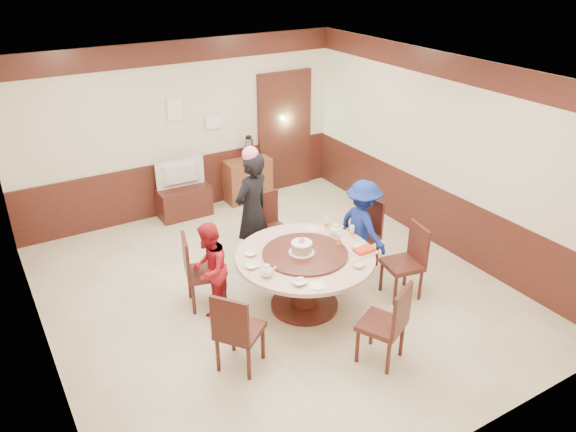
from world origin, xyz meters
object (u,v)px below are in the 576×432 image
person_red (209,269)px  thermos (249,149)px  person_blue (363,227)px  television (182,175)px  birthday_cake (302,247)px  banquet_table (305,270)px  shrimp_platter (364,251)px  side_cabinet (248,180)px  person_standing (252,211)px  tv_stand (184,202)px

person_red → thermos: bearing=-178.3°
person_blue → television: size_ratio=1.64×
birthday_cake → banquet_table: bearing=-29.2°
person_blue → shrimp_platter: 0.88m
television → person_red: bearing=77.3°
birthday_cake → side_cabinet: size_ratio=0.39×
banquet_table → shrimp_platter: bearing=-27.4°
banquet_table → side_cabinet: 3.39m
person_blue → shrimp_platter: size_ratio=4.41×
person_red → shrimp_platter: 1.88m
person_standing → banquet_table: bearing=71.6°
shrimp_platter → tv_stand: bearing=104.8°
person_red → television: person_red is taller
birthday_cake → thermos: 3.39m
banquet_table → birthday_cake: size_ratio=5.41×
thermos → side_cabinet: bearing=180.0°
birthday_cake → side_cabinet: bearing=74.0°
person_standing → television: bearing=-105.0°
side_cabinet → television: bearing=-178.6°
television → side_cabinet: (1.20, 0.03, -0.36)m
person_standing → shrimp_platter: size_ratio=5.59×
banquet_table → thermos: thermos is taller
tv_stand → television: bearing=180.0°
person_standing → person_blue: bearing=123.3°
banquet_table → person_red: size_ratio=1.42×
banquet_table → shrimp_platter: 0.76m
television → side_cabinet: size_ratio=1.01×
banquet_table → person_blue: bearing=17.7°
birthday_cake → person_standing: bearing=91.6°
thermos → shrimp_platter: bearing=-94.9°
birthday_cake → television: bearing=94.8°
person_blue → birthday_cake: 1.26m
banquet_table → tv_stand: bearing=95.5°
tv_stand → banquet_table: bearing=-84.5°
person_blue → television: bearing=24.8°
television → side_cabinet: television is taller
person_red → thermos: 3.39m
television → person_blue: bearing=119.2°
person_blue → shrimp_platter: person_blue is taller
shrimp_platter → thermos: thermos is taller
television → thermos: (1.25, 0.03, 0.21)m
birthday_cake → thermos: size_ratio=0.82×
person_standing → thermos: size_ratio=4.41×
person_standing → person_blue: size_ratio=1.27×
banquet_table → thermos: (0.94, 3.27, 0.41)m
person_standing → person_blue: 1.51m
television → thermos: thermos is taller
person_blue → tv_stand: (-1.47, 2.87, -0.41)m
tv_stand → television: 0.48m
tv_stand → birthday_cake: bearing=-85.2°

